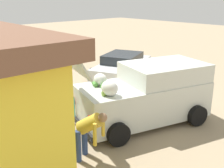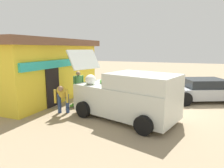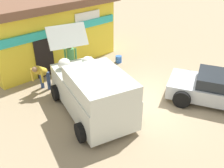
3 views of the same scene
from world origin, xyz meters
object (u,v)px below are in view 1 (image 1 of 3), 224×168
object	(u,v)px
delivery_van	(147,94)
parked_sedan	(122,66)
vendor_standing	(46,106)
customer_bending	(89,130)
paint_bucket	(19,102)
unloaded_banana_pile	(62,132)

from	to	relation	value
delivery_van	parked_sedan	xyz separation A→B (m)	(4.06, -3.02, -0.36)
vendor_standing	customer_bending	xyz separation A→B (m)	(-1.68, -0.18, -0.14)
customer_bending	paint_bucket	world-z (taller)	customer_bending
vendor_standing	paint_bucket	xyz separation A→B (m)	(2.73, -0.42, -0.77)
customer_bending	vendor_standing	bearing A→B (deg)	6.13
parked_sedan	customer_bending	world-z (taller)	customer_bending
parked_sedan	paint_bucket	bearing A→B (deg)	91.31
customer_bending	paint_bucket	bearing A→B (deg)	-3.16
delivery_van	customer_bending	world-z (taller)	delivery_van
parked_sedan	customer_bending	distance (m)	7.30
unloaded_banana_pile	paint_bucket	size ratio (longest dim) A/B	2.71
vendor_standing	paint_bucket	distance (m)	2.87
unloaded_banana_pile	customer_bending	bearing A→B (deg)	177.52
customer_bending	delivery_van	bearing A→B (deg)	-80.08
customer_bending	paint_bucket	size ratio (longest dim) A/B	3.64
vendor_standing	parked_sedan	bearing A→B (deg)	-64.18
parked_sedan	paint_bucket	size ratio (longest dim) A/B	12.47
parked_sedan	vendor_standing	world-z (taller)	vendor_standing
delivery_van	unloaded_banana_pile	size ratio (longest dim) A/B	5.01
unloaded_banana_pile	paint_bucket	bearing A→B (deg)	-3.45
vendor_standing	customer_bending	bearing A→B (deg)	-173.87
delivery_van	parked_sedan	size ratio (longest dim) A/B	1.09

